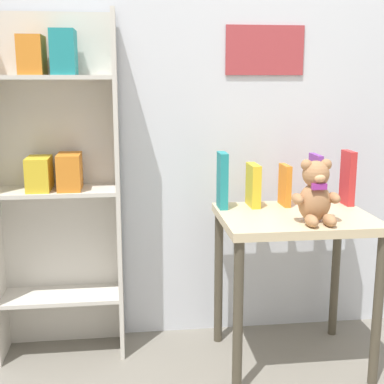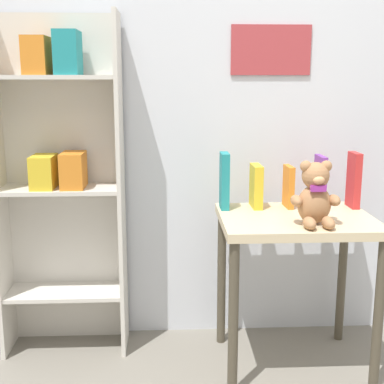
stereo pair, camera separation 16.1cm
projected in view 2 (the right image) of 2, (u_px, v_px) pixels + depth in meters
name	position (u px, v px, depth m)	size (l,w,h in m)	color
wall_back	(228.00, 76.00, 2.46)	(4.80, 0.07, 2.50)	silver
bookshelf_side	(61.00, 170.00, 2.38)	(0.56, 0.24, 1.52)	beige
display_table	(295.00, 241.00, 2.25)	(0.63, 0.50, 0.68)	beige
teddy_bear	(315.00, 196.00, 2.08)	(0.19, 0.18, 0.25)	#A8754C
book_standing_teal	(224.00, 181.00, 2.33)	(0.04, 0.10, 0.25)	teal
book_standing_yellow	(256.00, 186.00, 2.36)	(0.04, 0.13, 0.19)	gold
book_standing_orange	(289.00, 187.00, 2.36)	(0.03, 0.11, 0.19)	orange
book_standing_purple	(320.00, 181.00, 2.38)	(0.02, 0.12, 0.23)	purple
book_standing_red	(354.00, 180.00, 2.36)	(0.03, 0.10, 0.24)	red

